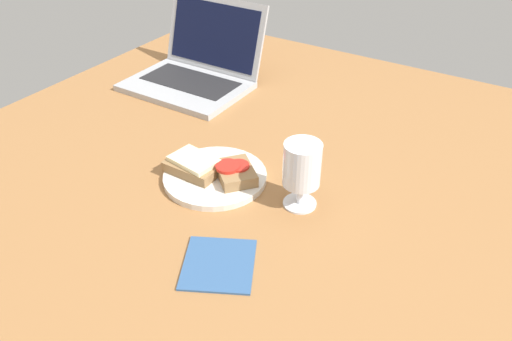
{
  "coord_description": "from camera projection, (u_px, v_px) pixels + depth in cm",
  "views": [
    {
      "loc": [
        45.59,
        -73.23,
        62.68
      ],
      "look_at": [
        3.79,
        -6.8,
        8.0
      ],
      "focal_mm": 35.0,
      "sensor_mm": 36.0,
      "label": 1
    }
  ],
  "objects": [
    {
      "name": "wine_glass",
      "position": [
        302.0,
        167.0,
        0.9
      ],
      "size": [
        7.02,
        7.02,
        13.42
      ],
      "color": "white",
      "rests_on": "wooden_table"
    },
    {
      "name": "plate",
      "position": [
        215.0,
        177.0,
        1.01
      ],
      "size": [
        21.07,
        21.07,
        1.3
      ],
      "primitive_type": "cylinder",
      "color": "silver",
      "rests_on": "wooden_table"
    },
    {
      "name": "laptop",
      "position": [
        195.0,
        69.0,
        1.37
      ],
      "size": [
        32.06,
        28.98,
        20.89
      ],
      "color": "#ADAFB5",
      "rests_on": "wooden_table"
    },
    {
      "name": "sandwich_with_tomato",
      "position": [
        235.0,
        172.0,
        0.99
      ],
      "size": [
        11.31,
        11.06,
        3.02
      ],
      "color": "#937047",
      "rests_on": "plate"
    },
    {
      "name": "sandwich_with_cheese",
      "position": [
        194.0,
        165.0,
        1.01
      ],
      "size": [
        11.18,
        7.7,
        3.07
      ],
      "color": "#937047",
      "rests_on": "plate"
    },
    {
      "name": "wooden_table",
      "position": [
        258.0,
        175.0,
        1.06
      ],
      "size": [
        140.0,
        140.0,
        3.0
      ],
      "primitive_type": "cube",
      "color": "#9E6B3D",
      "rests_on": "ground"
    },
    {
      "name": "napkin",
      "position": [
        219.0,
        264.0,
        0.82
      ],
      "size": [
        15.89,
        16.14,
        0.4
      ],
      "primitive_type": "cube",
      "rotation": [
        0.0,
        0.0,
        0.48
      ],
      "color": "#33598C",
      "rests_on": "wooden_table"
    }
  ]
}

